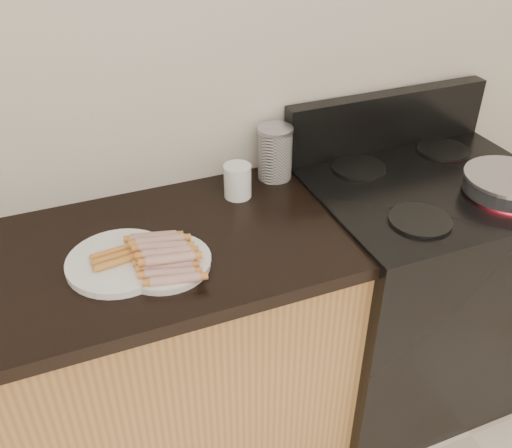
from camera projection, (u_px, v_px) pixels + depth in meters
name	position (u px, v px, depth m)	size (l,w,h in m)	color
wall_back	(156.00, 62.00, 1.60)	(4.00, 0.04, 2.60)	silver
stove	(411.00, 292.00, 2.07)	(0.76, 0.65, 0.91)	black
stove_panel	(387.00, 120.00, 1.98)	(0.76, 0.06, 0.20)	black
burner_near_left	(420.00, 220.00, 1.63)	(0.18, 0.18, 0.01)	black
burner_far_left	(359.00, 168.00, 1.89)	(0.18, 0.18, 0.01)	black
burner_far_right	(443.00, 150.00, 1.99)	(0.18, 0.18, 0.01)	black
frying_pan	(509.00, 184.00, 1.73)	(0.27, 0.47, 0.06)	#2A2B2E
main_plate	(165.00, 263.00, 1.47)	(0.24, 0.24, 0.02)	silver
side_plate	(120.00, 262.00, 1.48)	(0.28, 0.28, 0.02)	white
hotdog_pile	(164.00, 255.00, 1.46)	(0.12, 0.25, 0.05)	#9F3B26
plain_sausages	(119.00, 256.00, 1.47)	(0.13, 0.08, 0.02)	#D36235
canister	(275.00, 153.00, 1.82)	(0.11, 0.11, 0.17)	silver
mug	(238.00, 181.00, 1.74)	(0.08, 0.08, 0.11)	white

